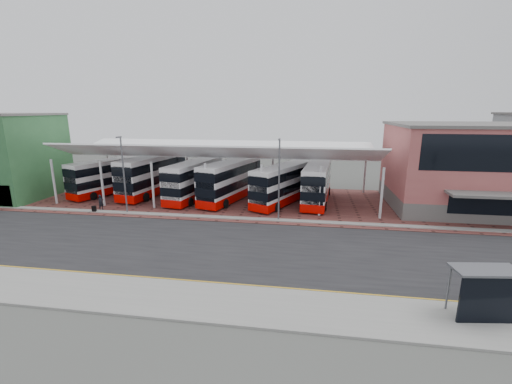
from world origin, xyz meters
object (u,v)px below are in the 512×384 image
at_px(terminal, 480,167).
at_px(bus_4, 283,184).
at_px(bus_0, 109,177).
at_px(bus_shelter, 493,290).
at_px(bus_2, 195,180).
at_px(bus_3, 231,181).
at_px(bus_5, 317,183).
at_px(pedestrian, 101,202).
at_px(bus_1, 153,175).

distance_m(terminal, bus_4, 21.27).
relative_size(bus_0, bus_shelter, 3.11).
height_order(terminal, bus_2, terminal).
xyz_separation_m(terminal, bus_2, (-31.88, -0.56, -2.35)).
xyz_separation_m(bus_3, bus_4, (6.29, -0.59, -0.12)).
height_order(bus_5, pedestrian, bus_5).
bearing_deg(bus_2, terminal, 10.89).
bearing_deg(bus_0, bus_shelter, -12.93).
height_order(bus_1, bus_4, bus_1).
xyz_separation_m(bus_1, bus_2, (6.01, -1.41, -0.18)).
distance_m(terminal, bus_1, 37.97).
bearing_deg(bus_0, terminal, 19.72).
bearing_deg(bus_0, bus_4, 16.60).
distance_m(bus_2, bus_5, 14.71).
xyz_separation_m(terminal, pedestrian, (-40.30, -7.06, -3.75)).
bearing_deg(bus_0, bus_1, 26.49).
bearing_deg(pedestrian, terminal, -57.94).
relative_size(bus_0, bus_4, 1.01).
relative_size(bus_3, pedestrian, 6.83).
relative_size(bus_5, pedestrian, 6.57).
height_order(terminal, bus_shelter, terminal).
height_order(bus_0, bus_3, bus_3).
height_order(bus_2, bus_4, bus_2).
bearing_deg(bus_5, bus_0, -174.53).
xyz_separation_m(bus_5, bus_shelter, (8.40, -22.31, -0.50)).
relative_size(bus_4, bus_shelter, 3.09).
bearing_deg(terminal, bus_1, 178.73).
bearing_deg(bus_4, terminal, 27.64).
bearing_deg(bus_4, bus_shelter, -35.34).
xyz_separation_m(bus_1, pedestrian, (-2.40, -7.90, -1.58)).
height_order(terminal, bus_1, terminal).
distance_m(bus_0, bus_2, 11.80).
bearing_deg(bus_4, bus_1, -162.20).
bearing_deg(pedestrian, bus_5, -51.03).
distance_m(terminal, bus_shelter, 24.20).
height_order(bus_3, bus_5, bus_3).
distance_m(bus_4, pedestrian, 20.14).
xyz_separation_m(bus_0, bus_1, (5.77, 0.66, 0.25)).
bearing_deg(bus_1, bus_3, 1.31).
distance_m(bus_0, bus_4, 22.60).
relative_size(bus_1, pedestrian, 7.15).
distance_m(bus_3, bus_shelter, 28.68).
height_order(bus_4, pedestrian, bus_4).
bearing_deg(bus_1, bus_2, -4.32).
distance_m(bus_3, bus_4, 6.32).
relative_size(bus_1, bus_5, 1.09).
bearing_deg(terminal, bus_0, 179.76).
bearing_deg(bus_4, bus_0, -158.83).
distance_m(bus_0, pedestrian, 8.10).
bearing_deg(terminal, bus_5, -179.80).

